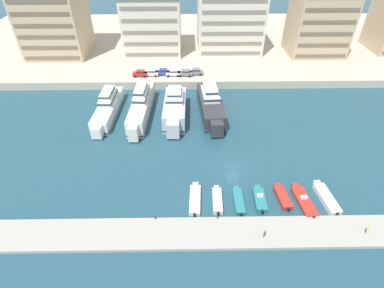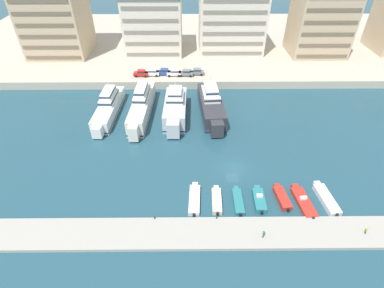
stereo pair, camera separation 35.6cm
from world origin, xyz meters
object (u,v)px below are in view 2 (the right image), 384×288
(yacht_charcoal_center_left, at_px, (211,105))
(car_white_left, at_px, (152,72))
(motorboat_teal_mid_left, at_px, (238,201))
(motorboat_white_mid_right, at_px, (326,199))
(car_white_center_left, at_px, (174,73))
(pedestrian_near_edge, at_px, (367,230))
(car_red_far_left, at_px, (141,73))
(car_grey_center, at_px, (186,73))
(motorboat_white_far_left, at_px, (194,199))
(motorboat_cream_left, at_px, (217,200))
(motorboat_teal_center_left, at_px, (259,200))
(yacht_white_far_left, at_px, (109,106))
(motorboat_red_center_right, at_px, (303,201))
(motorboat_red_center, at_px, (282,198))
(car_blue_mid_left, at_px, (164,72))
(pedestrian_mid_deck, at_px, (264,233))
(yacht_silver_mid_left, at_px, (175,108))
(car_grey_center_right, at_px, (197,71))

(yacht_charcoal_center_left, xyz_separation_m, car_white_left, (-15.69, 16.78, 0.78))
(motorboat_teal_mid_left, relative_size, motorboat_white_mid_right, 0.83)
(car_white_center_left, height_order, pedestrian_near_edge, car_white_center_left)
(car_red_far_left, height_order, car_grey_center, same)
(motorboat_white_far_left, bearing_deg, pedestrian_near_edge, -15.76)
(motorboat_cream_left, height_order, motorboat_teal_center_left, motorboat_teal_center_left)
(car_white_left, bearing_deg, yacht_white_far_left, -117.84)
(motorboat_red_center_right, relative_size, pedestrian_near_edge, 4.95)
(motorboat_white_mid_right, bearing_deg, motorboat_white_far_left, 179.50)
(motorboat_red_center, distance_m, motorboat_red_center_right, 3.49)
(car_white_left, xyz_separation_m, car_blue_mid_left, (3.31, 0.47, 0.00))
(car_white_center_left, xyz_separation_m, pedestrian_mid_deck, (15.05, -52.39, -1.59))
(car_blue_mid_left, bearing_deg, yacht_silver_mid_left, -78.57)
(yacht_silver_mid_left, distance_m, motorboat_white_far_left, 26.74)
(motorboat_cream_left, bearing_deg, car_blue_mid_left, 104.35)
(motorboat_teal_mid_left, distance_m, car_white_left, 49.05)
(car_blue_mid_left, distance_m, car_white_center_left, 2.98)
(car_grey_center_right, bearing_deg, car_red_far_left, -176.62)
(car_blue_mid_left, bearing_deg, pedestrian_mid_deck, -71.29)
(motorboat_white_mid_right, bearing_deg, car_grey_center, 118.11)
(car_red_far_left, xyz_separation_m, car_blue_mid_left, (6.37, 0.83, 0.00))
(yacht_white_far_left, bearing_deg, motorboat_white_mid_right, -33.62)
(car_white_left, distance_m, pedestrian_near_edge, 63.74)
(yacht_white_far_left, relative_size, car_grey_center_right, 5.00)
(car_blue_mid_left, relative_size, car_grey_center_right, 1.02)
(car_red_far_left, height_order, car_white_center_left, same)
(car_white_center_left, bearing_deg, yacht_silver_mid_left, -87.10)
(motorboat_red_center_right, height_order, car_white_left, car_white_left)
(car_red_far_left, bearing_deg, pedestrian_near_edge, -52.36)
(motorboat_white_mid_right, xyz_separation_m, car_grey_center_right, (-20.90, 45.59, 2.70))
(car_blue_mid_left, relative_size, pedestrian_mid_deck, 2.45)
(motorboat_cream_left, relative_size, car_white_left, 1.49)
(car_blue_mid_left, bearing_deg, motorboat_cream_left, -75.65)
(motorboat_teal_mid_left, height_order, pedestrian_near_edge, pedestrian_near_edge)
(motorboat_red_center_right, bearing_deg, yacht_white_far_left, 143.23)
(pedestrian_mid_deck, bearing_deg, yacht_silver_mid_left, 112.52)
(car_blue_mid_left, height_order, car_white_center_left, same)
(car_red_far_left, bearing_deg, motorboat_teal_center_left, -60.66)
(motorboat_teal_mid_left, xyz_separation_m, pedestrian_mid_deck, (2.69, -7.26, 1.20))
(motorboat_cream_left, relative_size, car_red_far_left, 1.48)
(motorboat_cream_left, bearing_deg, car_grey_center_right, 93.00)
(yacht_white_far_left, height_order, yacht_silver_mid_left, yacht_silver_mid_left)
(car_white_left, bearing_deg, car_grey_center, -1.39)
(motorboat_red_center_right, bearing_deg, motorboat_cream_left, 178.83)
(motorboat_white_far_left, distance_m, car_white_center_left, 45.02)
(motorboat_cream_left, distance_m, car_blue_mid_left, 47.24)
(motorboat_teal_mid_left, bearing_deg, motorboat_teal_center_left, 2.48)
(car_blue_mid_left, relative_size, car_grey_center, 0.99)
(yacht_silver_mid_left, relative_size, car_white_center_left, 4.36)
(motorboat_white_far_left, distance_m, motorboat_teal_center_left, 10.85)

